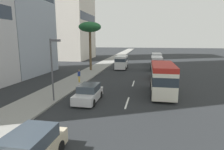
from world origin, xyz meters
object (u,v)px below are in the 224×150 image
at_px(van_lead, 157,62).
at_px(street_lamp, 53,62).
at_px(car_fifth, 89,93).
at_px(car_seventh, 158,73).
at_px(van_second, 122,62).
at_px(palm_tree, 90,28).
at_px(minibus_fourth, 163,78).
at_px(van_third, 156,58).
at_px(pedestrian_near_lamp, 79,75).

xyz_separation_m(van_lead, street_lamp, (-20.49, 9.83, 2.23)).
height_order(car_fifth, car_seventh, car_seventh).
height_order(van_second, palm_tree, palm_tree).
bearing_deg(minibus_fourth, palm_tree, 41.50).
height_order(van_third, street_lamp, street_lamp).
bearing_deg(car_seventh, car_fifth, 149.87).
bearing_deg(car_fifth, car_seventh, 149.87).
relative_size(car_seventh, pedestrian_near_lamp, 2.97).
distance_m(car_seventh, pedestrian_near_lamp, 11.46).
bearing_deg(van_third, van_lead, 177.72).
bearing_deg(van_third, car_fifth, 164.95).
relative_size(minibus_fourth, car_seventh, 1.34).
bearing_deg(pedestrian_near_lamp, car_fifth, 103.31).
bearing_deg(street_lamp, van_third, -20.09).
bearing_deg(car_seventh, pedestrian_near_lamp, 116.42).
distance_m(van_second, pedestrian_near_lamp, 13.46).
xyz_separation_m(van_lead, van_third, (7.16, -0.28, 0.06)).
height_order(van_second, van_third, van_third).
distance_m(van_lead, palm_tree, 13.61).
relative_size(car_fifth, pedestrian_near_lamp, 2.58).
height_order(van_third, car_seventh, van_third).
bearing_deg(van_lead, palm_tree, 104.46).
xyz_separation_m(car_seventh, pedestrian_near_lamp, (-5.10, 10.26, 0.29)).
height_order(minibus_fourth, pedestrian_near_lamp, minibus_fourth).
distance_m(car_seventh, palm_tree, 14.37).
height_order(car_seventh, street_lamp, street_lamp).
xyz_separation_m(minibus_fourth, pedestrian_near_lamp, (3.26, 10.19, -0.71)).
bearing_deg(minibus_fourth, car_fifth, 117.03).
xyz_separation_m(van_lead, pedestrian_near_lamp, (-12.92, 10.32, -0.39)).
height_order(car_fifth, palm_tree, palm_tree).
height_order(van_lead, car_seventh, van_lead).
distance_m(van_third, street_lamp, 29.52).
height_order(van_lead, minibus_fourth, minibus_fourth).
bearing_deg(palm_tree, van_lead, -75.54).
distance_m(van_second, palm_tree, 8.60).
bearing_deg(van_third, car_seventh, 178.68).
xyz_separation_m(van_second, car_fifth, (-19.64, 0.38, -0.71)).
xyz_separation_m(car_seventh, street_lamp, (-12.67, 9.77, 2.91)).
distance_m(van_lead, car_seventh, 7.85).
bearing_deg(car_fifth, street_lamp, -73.77).
relative_size(van_lead, van_second, 1.13).
xyz_separation_m(van_second, van_third, (7.16, -6.83, 0.04)).
bearing_deg(minibus_fourth, van_third, -1.02).
height_order(van_third, palm_tree, palm_tree).
xyz_separation_m(car_fifth, palm_tree, (16.61, 4.84, 6.84)).
bearing_deg(van_third, pedestrian_near_lamp, 152.16).
xyz_separation_m(pedestrian_near_lamp, street_lamp, (-7.58, -0.49, 2.62)).
xyz_separation_m(minibus_fourth, car_fifth, (-3.47, 6.79, -1.01)).
distance_m(car_fifth, pedestrian_near_lamp, 7.54).
relative_size(minibus_fourth, car_fifth, 1.54).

